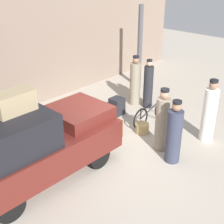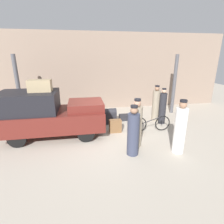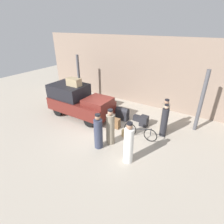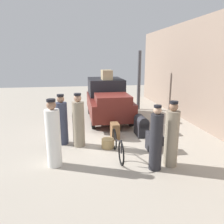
# 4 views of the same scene
# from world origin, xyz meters

# --- Properties ---
(ground_plane) EXTENTS (30.00, 30.00, 0.00)m
(ground_plane) POSITION_xyz_m (0.00, 0.00, 0.00)
(ground_plane) COLOR #A89E8E
(station_building_facade) EXTENTS (16.00, 0.15, 4.50)m
(station_building_facade) POSITION_xyz_m (0.00, 4.08, 2.25)
(station_building_facade) COLOR gray
(station_building_facade) RESTS_ON ground
(canopy_pillar_left) EXTENTS (0.19, 0.19, 3.26)m
(canopy_pillar_left) POSITION_xyz_m (-3.99, 2.41, 1.63)
(canopy_pillar_left) COLOR #4C4C51
(canopy_pillar_left) RESTS_ON ground
(canopy_pillar_right) EXTENTS (0.19, 0.19, 3.26)m
(canopy_pillar_right) POSITION_xyz_m (4.11, 2.41, 1.63)
(canopy_pillar_right) COLOR #4C4C51
(canopy_pillar_right) RESTS_ON ground
(truck) EXTENTS (3.98, 1.79, 1.87)m
(truck) POSITION_xyz_m (-2.34, 0.39, 0.98)
(truck) COLOR black
(truck) RESTS_ON ground
(bicycle) EXTENTS (1.76, 0.04, 0.72)m
(bicycle) POSITION_xyz_m (1.90, 0.09, 0.35)
(bicycle) COLOR black
(bicycle) RESTS_ON ground
(wicker_basket) EXTENTS (0.42, 0.42, 0.30)m
(wicker_basket) POSITION_xyz_m (1.21, -0.10, 0.15)
(wicker_basket) COLOR tan
(wicker_basket) RESTS_ON ground
(porter_with_bicycle) EXTENTS (0.33, 0.33, 1.73)m
(porter_with_bicycle) POSITION_xyz_m (2.80, 0.93, 0.80)
(porter_with_bicycle) COLOR #232328
(porter_with_bicycle) RESTS_ON ground
(porter_carrying_trunk) EXTENTS (0.39, 0.39, 1.85)m
(porter_carrying_trunk) POSITION_xyz_m (2.17, -1.71, 0.85)
(porter_carrying_trunk) COLOR white
(porter_carrying_trunk) RESTS_ON ground
(porter_standing_middle) EXTENTS (0.39, 0.39, 1.71)m
(porter_standing_middle) POSITION_xyz_m (0.59, -1.58, 0.78)
(porter_standing_middle) COLOR #33384C
(porter_standing_middle) RESTS_ON ground
(porter_lifting_near_truck) EXTENTS (0.37, 0.37, 1.80)m
(porter_lifting_near_truck) POSITION_xyz_m (2.67, 1.41, 0.83)
(porter_lifting_near_truck) COLOR gray
(porter_lifting_near_truck) RESTS_ON ground
(conductor_in_dark_uniform) EXTENTS (0.39, 0.39, 1.78)m
(conductor_in_dark_uniform) POSITION_xyz_m (0.88, -1.03, 0.81)
(conductor_in_dark_uniform) COLOR gray
(conductor_in_dark_uniform) RESTS_ON ground
(trunk_wicker_pale) EXTENTS (0.74, 0.39, 0.76)m
(trunk_wicker_pale) POSITION_xyz_m (0.22, 1.32, 0.40)
(trunk_wicker_pale) COLOR #232328
(trunk_wicker_pale) RESTS_ON ground
(trunk_umber_medium) EXTENTS (0.52, 0.28, 0.56)m
(trunk_umber_medium) POSITION_xyz_m (0.35, 0.28, 0.28)
(trunk_umber_medium) COLOR brown
(trunk_umber_medium) RESTS_ON ground
(suitcase_black_upright) EXTENTS (0.43, 0.40, 0.59)m
(suitcase_black_upright) POSITION_xyz_m (1.61, 1.31, 0.29)
(suitcase_black_upright) COLOR #232328
(suitcase_black_upright) RESTS_ON ground
(suitcase_small_leather) EXTENTS (0.55, 0.29, 0.31)m
(suitcase_small_leather) POSITION_xyz_m (1.11, 1.64, 0.16)
(suitcase_small_leather) COLOR #232328
(suitcase_small_leather) RESTS_ON ground
(trunk_on_truck_roof) EXTENTS (0.84, 0.47, 0.45)m
(trunk_on_truck_roof) POSITION_xyz_m (-2.55, 0.39, 2.09)
(trunk_on_truck_roof) COLOR #9E8966
(trunk_on_truck_roof) RESTS_ON truck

